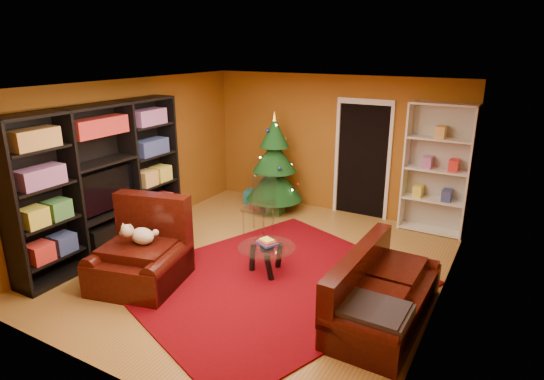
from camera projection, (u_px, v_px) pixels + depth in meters
The scene contains 18 objects.
floor at pixel (259, 266), 6.75m from camera, with size 5.00×5.50×0.05m, color olive.
ceiling at pixel (257, 84), 5.95m from camera, with size 5.00×5.50×0.05m, color silver.
wall_back at pixel (333, 144), 8.65m from camera, with size 5.00×0.05×2.60m, color #915519.
wall_left at pixel (128, 159), 7.54m from camera, with size 0.05×5.50×2.60m, color #915519.
wall_right at pixel (448, 212), 5.16m from camera, with size 0.05×5.50×2.60m, color #915519.
doorway at pixel (362, 161), 8.41m from camera, with size 1.06×0.60×2.16m, color black, non-canonical shape.
rug at pixel (271, 281), 6.25m from camera, with size 3.10×3.62×0.02m, color #67040B.
media_unit at pixel (102, 182), 6.83m from camera, with size 0.46×2.99×2.29m, color black, non-canonical shape.
christmas_tree at pixel (274, 163), 8.68m from camera, with size 1.10×1.10×1.96m, color #0E3914, non-canonical shape.
gift_box_teal at pixel (252, 196), 9.34m from camera, with size 0.27×0.27×0.27m, color #1C6778.
gift_box_green at pixel (275, 207), 8.73m from camera, with size 0.28×0.28×0.28m, color #28592D.
gift_box_red at pixel (257, 203), 9.01m from camera, with size 0.24×0.24×0.24m, color maroon.
white_bookshelf at pixel (437, 170), 7.62m from camera, with size 1.06×0.38×2.28m, color white, non-canonical shape.
armchair at pixel (139, 253), 6.05m from camera, with size 1.20×1.20×0.93m, color black, non-canonical shape.
dog at pixel (142, 236), 6.02m from camera, with size 0.40×0.30×0.30m, color beige, non-canonical shape.
sofa at pixel (386, 288), 5.28m from camera, with size 1.93×0.87×0.83m, color black, non-canonical shape.
coffee_table at pixel (267, 259), 6.43m from camera, with size 0.82×0.82×0.51m, color gray, non-canonical shape.
acrylic_chair at pixel (258, 208), 7.73m from camera, with size 0.46×0.51×0.91m, color #66605B, non-canonical shape.
Camera 1 is at (3.17, -5.20, 3.11)m, focal length 30.00 mm.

